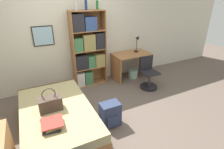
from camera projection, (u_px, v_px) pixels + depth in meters
name	position (u px, v px, depth m)	size (l,w,h in m)	color
ground_plane	(98.00, 117.00, 3.39)	(14.00, 14.00, 0.00)	#66564C
wall_back	(70.00, 34.00, 4.18)	(10.00, 0.09, 2.60)	beige
bed	(57.00, 118.00, 3.01)	(1.14, 1.92, 0.45)	#A36B3D
handbag	(50.00, 103.00, 2.82)	(0.36, 0.21, 0.39)	#47382D
book_stack_on_bed	(52.00, 123.00, 2.49)	(0.32, 0.39, 0.09)	silver
bookcase	(87.00, 50.00, 4.29)	(0.82, 0.32, 1.85)	#A36B3D
bottle_green	(76.00, 5.00, 3.78)	(0.06, 0.06, 0.28)	#B7BCC1
bottle_brown	(86.00, 5.00, 3.89)	(0.06, 0.06, 0.30)	navy
bottle_clear	(97.00, 5.00, 3.97)	(0.06, 0.06, 0.28)	#1E6B2D
desk	(131.00, 61.00, 4.85)	(1.01, 0.63, 0.70)	#A36B3D
desk_lamp	(138.00, 40.00, 4.80)	(0.18, 0.13, 0.47)	black
desk_chair	(148.00, 78.00, 4.39)	(0.43, 0.43, 0.79)	black
backpack	(110.00, 114.00, 3.11)	(0.35, 0.27, 0.45)	#2D3856
waste_bin	(133.00, 74.00, 4.97)	(0.26, 0.26, 0.24)	#99C1B2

